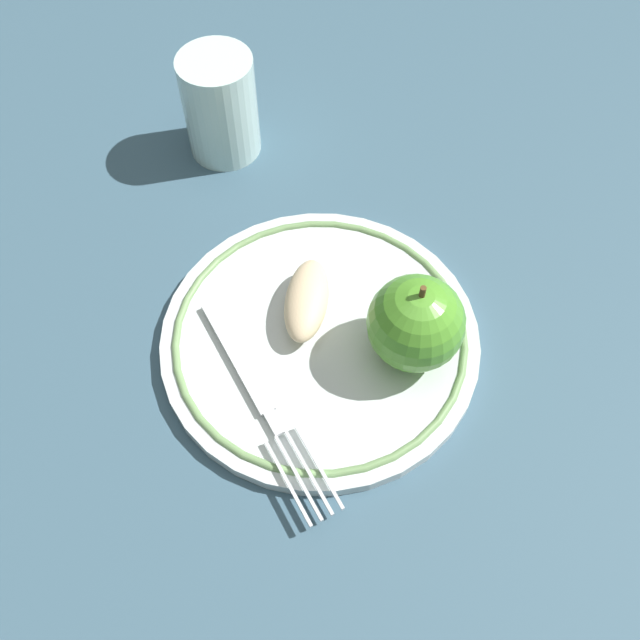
% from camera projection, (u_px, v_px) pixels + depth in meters
% --- Properties ---
extents(ground_plane, '(2.00, 2.00, 0.00)m').
position_uv_depth(ground_plane, '(297.00, 345.00, 0.56)').
color(ground_plane, '#3B5A6C').
extents(plate, '(0.25, 0.25, 0.01)m').
position_uv_depth(plate, '(320.00, 338.00, 0.55)').
color(plate, silver).
rests_on(plate, ground_plane).
extents(apple_red_whole, '(0.07, 0.07, 0.08)m').
position_uv_depth(apple_red_whole, '(416.00, 323.00, 0.51)').
color(apple_red_whole, '#529C2C').
rests_on(apple_red_whole, plate).
extents(apple_slice_front, '(0.08, 0.05, 0.02)m').
position_uv_depth(apple_slice_front, '(303.00, 299.00, 0.55)').
color(apple_slice_front, beige).
rests_on(apple_slice_front, plate).
extents(fork, '(0.15, 0.15, 0.00)m').
position_uv_depth(fork, '(259.00, 395.00, 0.52)').
color(fork, silver).
rests_on(fork, plate).
extents(drinking_glass, '(0.07, 0.07, 0.10)m').
position_uv_depth(drinking_glass, '(220.00, 106.00, 0.63)').
color(drinking_glass, silver).
rests_on(drinking_glass, ground_plane).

